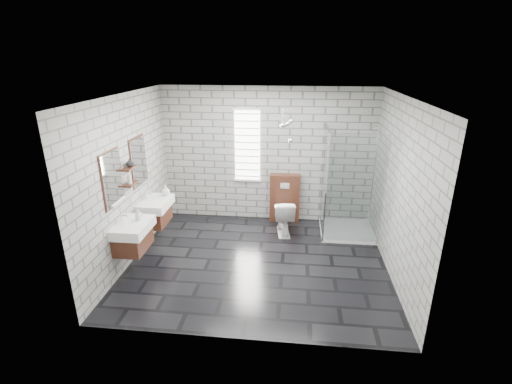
% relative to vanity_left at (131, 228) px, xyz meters
% --- Properties ---
extents(floor, '(4.20, 3.60, 0.02)m').
position_rel_vanity_left_xyz_m(floor, '(1.91, 0.49, -0.77)').
color(floor, black).
rests_on(floor, ground).
extents(ceiling, '(4.20, 3.60, 0.02)m').
position_rel_vanity_left_xyz_m(ceiling, '(1.91, 0.49, 1.95)').
color(ceiling, white).
rests_on(ceiling, wall_back).
extents(wall_back, '(4.20, 0.02, 2.70)m').
position_rel_vanity_left_xyz_m(wall_back, '(1.91, 2.30, 0.59)').
color(wall_back, '#979792').
rests_on(wall_back, floor).
extents(wall_front, '(4.20, 0.02, 2.70)m').
position_rel_vanity_left_xyz_m(wall_front, '(1.91, -1.32, 0.59)').
color(wall_front, '#979792').
rests_on(wall_front, floor).
extents(wall_left, '(0.02, 3.60, 2.70)m').
position_rel_vanity_left_xyz_m(wall_left, '(-0.20, 0.49, 0.59)').
color(wall_left, '#979792').
rests_on(wall_left, floor).
extents(wall_right, '(0.02, 3.60, 2.70)m').
position_rel_vanity_left_xyz_m(wall_right, '(4.02, 0.49, 0.59)').
color(wall_right, '#979792').
rests_on(wall_right, floor).
extents(vanity_left, '(0.47, 0.70, 1.57)m').
position_rel_vanity_left_xyz_m(vanity_left, '(0.00, 0.00, 0.00)').
color(vanity_left, '#492416').
rests_on(vanity_left, wall_left).
extents(vanity_right, '(0.47, 0.70, 1.57)m').
position_rel_vanity_left_xyz_m(vanity_right, '(0.00, 0.95, 0.00)').
color(vanity_right, '#492416').
rests_on(vanity_right, wall_left).
extents(shelf_lower, '(0.14, 0.30, 0.03)m').
position_rel_vanity_left_xyz_m(shelf_lower, '(-0.12, 0.44, 0.56)').
color(shelf_lower, '#492416').
rests_on(shelf_lower, wall_left).
extents(shelf_upper, '(0.14, 0.30, 0.03)m').
position_rel_vanity_left_xyz_m(shelf_upper, '(-0.12, 0.44, 0.82)').
color(shelf_upper, '#492416').
rests_on(shelf_upper, wall_left).
extents(window, '(0.56, 0.05, 1.48)m').
position_rel_vanity_left_xyz_m(window, '(1.51, 2.28, 0.79)').
color(window, white).
rests_on(window, wall_back).
extents(cistern_panel, '(0.60, 0.20, 1.00)m').
position_rel_vanity_left_xyz_m(cistern_panel, '(2.28, 2.19, -0.26)').
color(cistern_panel, '#492416').
rests_on(cistern_panel, floor).
extents(flush_plate, '(0.18, 0.01, 0.12)m').
position_rel_vanity_left_xyz_m(flush_plate, '(2.28, 2.09, 0.04)').
color(flush_plate, silver).
rests_on(flush_plate, cistern_panel).
extents(shower_enclosure, '(1.00, 1.00, 2.03)m').
position_rel_vanity_left_xyz_m(shower_enclosure, '(3.41, 1.68, -0.25)').
color(shower_enclosure, white).
rests_on(shower_enclosure, floor).
extents(pendant_cluster, '(0.25, 0.23, 0.97)m').
position_rel_vanity_left_xyz_m(pendant_cluster, '(2.29, 1.85, 1.27)').
color(pendant_cluster, silver).
rests_on(pendant_cluster, ceiling).
extents(toilet, '(0.47, 0.72, 0.69)m').
position_rel_vanity_left_xyz_m(toilet, '(2.28, 1.63, -0.41)').
color(toilet, white).
rests_on(toilet, floor).
extents(soap_bottle_a, '(0.10, 0.11, 0.18)m').
position_rel_vanity_left_xyz_m(soap_bottle_a, '(0.10, 0.11, 0.18)').
color(soap_bottle_a, '#B2B2B2').
rests_on(soap_bottle_a, vanity_left).
extents(soap_bottle_b, '(0.17, 0.17, 0.19)m').
position_rel_vanity_left_xyz_m(soap_bottle_b, '(0.16, 1.19, 0.19)').
color(soap_bottle_b, '#B2B2B2').
rests_on(soap_bottle_b, vanity_right).
extents(soap_bottle_c, '(0.09, 0.09, 0.18)m').
position_rel_vanity_left_xyz_m(soap_bottle_c, '(-0.11, 0.40, 0.67)').
color(soap_bottle_c, '#B2B2B2').
rests_on(soap_bottle_c, shelf_lower).
extents(vase, '(0.14, 0.14, 0.13)m').
position_rel_vanity_left_xyz_m(vase, '(-0.11, 0.48, 0.90)').
color(vase, '#B2B2B2').
rests_on(vase, shelf_upper).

